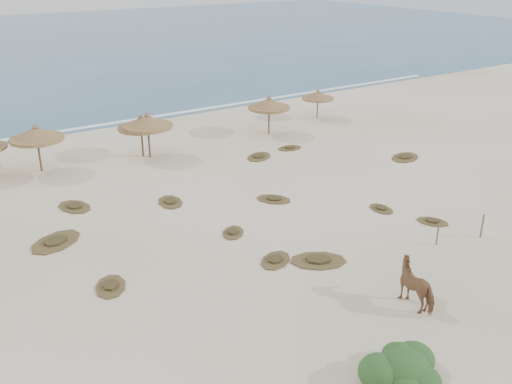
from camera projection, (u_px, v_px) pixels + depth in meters
ground at (327, 246)px, 26.97m from camera, size 160.00×160.00×0.00m
ocean at (4, 47)px, 84.88m from camera, size 200.00×100.00×0.01m
foam_line at (125, 121)px, 47.05m from camera, size 70.00×0.60×0.01m
palapa_1 at (36, 134)px, 35.39m from camera, size 3.47×3.47×3.12m
palapa_2 at (141, 124)px, 38.10m from camera, size 3.96×3.96×2.93m
palapa_3 at (148, 122)px, 37.93m from camera, size 3.88×3.88×3.14m
palapa_4 at (269, 104)px, 42.93m from camera, size 3.47×3.47×3.00m
palapa_5 at (318, 96)px, 47.26m from camera, size 2.90×2.90×2.47m
horse at (418, 285)px, 22.18m from camera, size 1.01×2.11×1.76m
fence_post_near at (482, 226)px, 27.59m from camera, size 0.12×0.12×1.21m
fence_post_far at (438, 234)px, 26.90m from camera, size 0.08×0.08×1.13m
bush at (403, 370)px, 18.33m from camera, size 2.87×2.52×1.28m
scrub_0 at (111, 286)px, 23.62m from camera, size 1.90×2.26×0.16m
scrub_1 at (56, 242)px, 27.29m from camera, size 3.33×3.03×0.16m
scrub_2 at (233, 232)px, 28.18m from camera, size 1.82×1.89×0.16m
scrub_3 at (274, 199)px, 32.02m from camera, size 2.24×2.38×0.16m
scrub_4 at (381, 209)px, 30.82m from camera, size 1.10×1.61×0.16m
scrub_5 at (405, 157)px, 38.61m from camera, size 2.88×2.36×0.16m
scrub_6 at (75, 207)px, 31.06m from camera, size 2.02×2.57×0.16m
scrub_7 at (259, 157)px, 38.73m from camera, size 2.64×2.42×0.16m
scrub_9 at (318, 260)px, 25.61m from camera, size 3.06×2.75×0.16m
scrub_10 at (290, 148)px, 40.47m from camera, size 1.91×1.32×0.16m
scrub_11 at (275, 260)px, 25.64m from camera, size 2.24×2.04×0.16m
scrub_12 at (433, 221)px, 29.34m from camera, size 1.72×1.94×0.16m
scrub_13 at (170, 202)px, 31.66m from camera, size 1.67×2.23×0.16m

